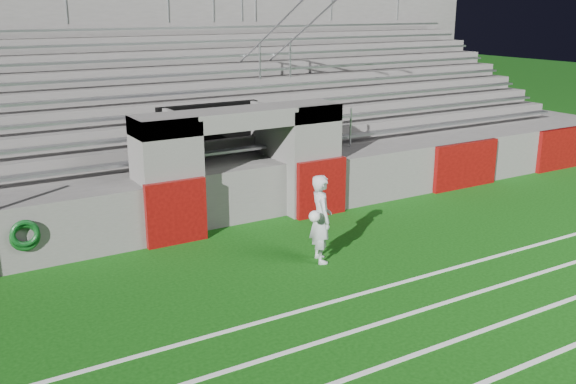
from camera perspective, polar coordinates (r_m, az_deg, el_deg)
ground at (r=11.97m, az=3.66°, el=-7.27°), size 90.00×90.00×0.00m
stadium_structure at (r=18.39m, az=-10.57°, el=5.69°), size 26.00×8.48×5.42m
goalkeeper_with_ball at (r=12.24m, az=2.94°, el=-2.37°), size 0.73×0.76×1.72m
hose_coil at (r=12.68m, az=-22.34°, el=-3.58°), size 0.55×0.15×0.62m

